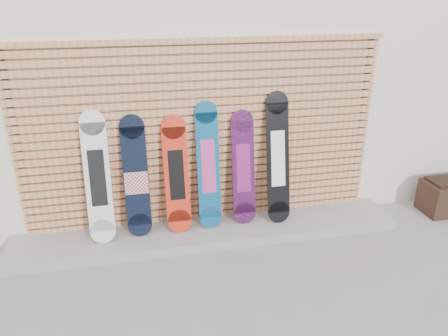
{
  "coord_description": "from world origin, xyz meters",
  "views": [
    {
      "loc": [
        -0.93,
        -3.81,
        2.83
      ],
      "look_at": [
        0.06,
        0.75,
        0.85
      ],
      "focal_mm": 35.0,
      "sensor_mm": 36.0,
      "label": 1
    }
  ],
  "objects_px": {
    "snowboard_1": "(136,178)",
    "snowboard_0": "(98,178)",
    "snowboard_4": "(243,168)",
    "snowboard_3": "(208,166)",
    "snowboard_5": "(278,159)",
    "snowboard_2": "(176,175)"
  },
  "relations": [
    {
      "from": "snowboard_1",
      "to": "snowboard_4",
      "type": "bearing_deg",
      "value": 0.72
    },
    {
      "from": "snowboard_4",
      "to": "snowboard_1",
      "type": "bearing_deg",
      "value": -179.28
    },
    {
      "from": "snowboard_2",
      "to": "snowboard_5",
      "type": "xyz_separation_m",
      "value": [
        1.21,
        -0.01,
        0.11
      ]
    },
    {
      "from": "snowboard_2",
      "to": "snowboard_4",
      "type": "distance_m",
      "value": 0.8
    },
    {
      "from": "snowboard_1",
      "to": "snowboard_3",
      "type": "relative_size",
      "value": 0.93
    },
    {
      "from": "snowboard_0",
      "to": "snowboard_5",
      "type": "distance_m",
      "value": 2.08
    },
    {
      "from": "snowboard_4",
      "to": "snowboard_2",
      "type": "bearing_deg",
      "value": -178.49
    },
    {
      "from": "snowboard_2",
      "to": "snowboard_5",
      "type": "height_order",
      "value": "snowboard_5"
    },
    {
      "from": "snowboard_3",
      "to": "snowboard_5",
      "type": "bearing_deg",
      "value": -1.88
    },
    {
      "from": "snowboard_1",
      "to": "snowboard_2",
      "type": "height_order",
      "value": "snowboard_1"
    },
    {
      "from": "snowboard_3",
      "to": "snowboard_4",
      "type": "distance_m",
      "value": 0.43
    },
    {
      "from": "snowboard_2",
      "to": "snowboard_3",
      "type": "relative_size",
      "value": 0.91
    },
    {
      "from": "snowboard_3",
      "to": "snowboard_1",
      "type": "bearing_deg",
      "value": -179.39
    },
    {
      "from": "snowboard_2",
      "to": "snowboard_3",
      "type": "distance_m",
      "value": 0.38
    },
    {
      "from": "snowboard_1",
      "to": "snowboard_3",
      "type": "distance_m",
      "value": 0.84
    },
    {
      "from": "snowboard_0",
      "to": "snowboard_3",
      "type": "height_order",
      "value": "snowboard_3"
    },
    {
      "from": "snowboard_3",
      "to": "snowboard_5",
      "type": "height_order",
      "value": "snowboard_5"
    },
    {
      "from": "snowboard_1",
      "to": "snowboard_0",
      "type": "bearing_deg",
      "value": -176.04
    },
    {
      "from": "snowboard_5",
      "to": "snowboard_2",
      "type": "bearing_deg",
      "value": 179.37
    },
    {
      "from": "snowboard_0",
      "to": "snowboard_4",
      "type": "height_order",
      "value": "snowboard_0"
    },
    {
      "from": "snowboard_0",
      "to": "snowboard_4",
      "type": "bearing_deg",
      "value": 1.52
    },
    {
      "from": "snowboard_1",
      "to": "snowboard_4",
      "type": "xyz_separation_m",
      "value": [
        1.26,
        0.02,
        -0.0
      ]
    }
  ]
}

